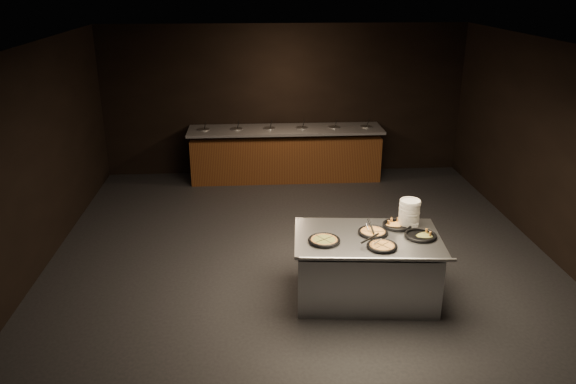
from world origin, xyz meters
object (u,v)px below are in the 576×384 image
(serving_counter, at_px, (366,268))
(pan_cheese_whole, at_px, (373,232))
(pan_veggie_whole, at_px, (324,240))
(plate_stack, at_px, (409,213))

(serving_counter, bearing_deg, pan_cheese_whole, 49.08)
(serving_counter, xyz_separation_m, pan_veggie_whole, (-0.53, -0.11, 0.45))
(serving_counter, distance_m, pan_veggie_whole, 0.70)
(plate_stack, bearing_deg, serving_counter, -151.72)
(pan_cheese_whole, bearing_deg, plate_stack, 25.19)
(plate_stack, height_order, pan_cheese_whole, plate_stack)
(pan_cheese_whole, bearing_deg, pan_veggie_whole, -163.40)
(pan_veggie_whole, bearing_deg, serving_counter, 11.28)
(serving_counter, relative_size, pan_cheese_whole, 5.04)
(serving_counter, bearing_deg, plate_stack, 33.39)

